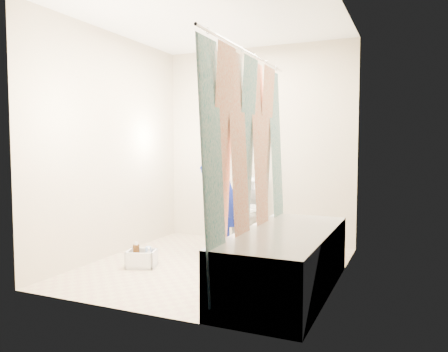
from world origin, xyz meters
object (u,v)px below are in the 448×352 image
at_px(bathtub, 286,259).
at_px(cleaning_caddy, 143,259).
at_px(plumber, 218,180).
at_px(toilet, 246,212).

xyz_separation_m(bathtub, cleaning_caddy, (-1.48, 0.13, -0.19)).
xyz_separation_m(bathtub, plumber, (-1.01, 0.90, 0.55)).
bearing_deg(toilet, bathtub, -65.46).
bearing_deg(cleaning_caddy, toilet, 47.13).
height_order(bathtub, toilet, toilet).
xyz_separation_m(toilet, cleaning_caddy, (-0.59, -1.30, -0.32)).
relative_size(bathtub, plumber, 1.07).
height_order(bathtub, plumber, plumber).
distance_m(plumber, cleaning_caddy, 1.17).
distance_m(bathtub, cleaning_caddy, 1.50).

